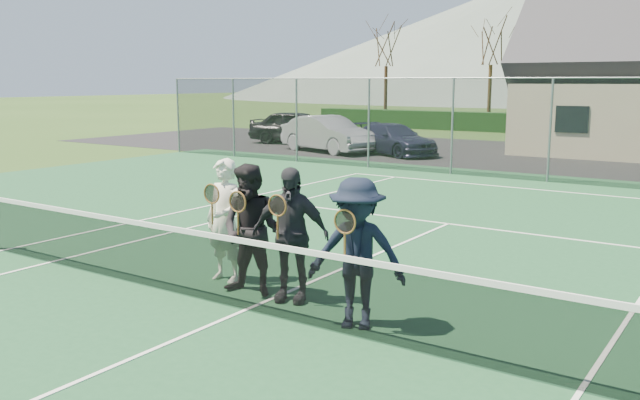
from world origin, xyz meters
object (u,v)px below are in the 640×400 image
object	(u,v)px
player_b	(251,230)
car_c	(393,139)
car_a	(298,127)
car_b	(328,134)
player_c	(290,234)
tennis_net	(245,271)
player_a	(225,220)
player_d	(357,254)

from	to	relation	value
player_b	car_c	bearing A→B (deg)	112.00
car_a	player_b	bearing A→B (deg)	-155.71
car_a	car_b	world-z (taller)	car_a
player_b	player_c	world-z (taller)	same
tennis_net	player_a	xyz separation A→B (m)	(-1.09, 0.86, 0.38)
car_b	player_a	size ratio (longest dim) A/B	2.52
car_a	player_d	size ratio (longest dim) A/B	2.55
tennis_net	player_d	size ratio (longest dim) A/B	6.49
car_b	tennis_net	bearing A→B (deg)	-132.30
car_a	car_b	xyz separation A→B (m)	(3.19, -2.30, -0.03)
player_a	player_d	size ratio (longest dim) A/B	1.00
tennis_net	player_d	world-z (taller)	player_d
car_a	player_c	bearing A→B (deg)	-154.37
car_c	player_b	bearing A→B (deg)	-134.06
car_a	car_c	world-z (taller)	car_a
player_a	player_c	xyz separation A→B (m)	(1.32, -0.20, -0.00)
car_c	player_c	size ratio (longest dim) A/B	2.37
tennis_net	player_a	size ratio (longest dim) A/B	6.49
player_b	player_c	bearing A→B (deg)	7.70
car_b	player_b	xyz separation A→B (m)	(9.65, -16.50, 0.17)
player_a	player_b	bearing A→B (deg)	-21.30
player_c	player_d	xyz separation A→B (m)	(1.24, -0.37, -0.00)
car_c	player_d	bearing A→B (deg)	-129.34
player_a	player_d	distance (m)	2.63
player_c	tennis_net	bearing A→B (deg)	-109.31
car_c	tennis_net	xyz separation A→B (m)	(7.26, -17.64, -0.08)
car_c	player_b	distance (m)	18.41
car_a	player_a	world-z (taller)	player_a
player_a	player_d	bearing A→B (deg)	-12.51
player_b	player_c	distance (m)	0.60
car_a	player_c	world-z (taller)	player_c
car_a	car_c	xyz separation A→B (m)	(5.95, -1.74, -0.17)
car_b	tennis_net	distance (m)	19.80
tennis_net	player_a	bearing A→B (deg)	141.71
tennis_net	player_b	distance (m)	0.78
player_c	player_d	distance (m)	1.30
player_b	car_b	bearing A→B (deg)	120.32
tennis_net	car_c	bearing A→B (deg)	112.37
player_b	player_d	size ratio (longest dim) A/B	1.00
player_d	player_c	bearing A→B (deg)	163.55
player_d	car_a	bearing A→B (deg)	127.56
car_a	player_a	distance (m)	22.13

